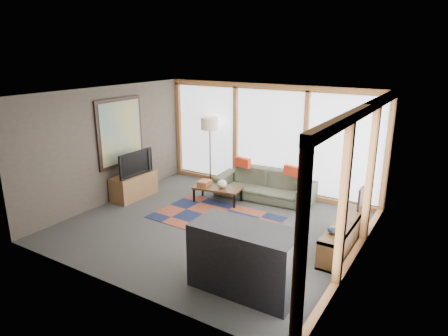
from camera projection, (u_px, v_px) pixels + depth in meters
The scene contains 17 objects.
ground at pixel (213, 226), 7.90m from camera, with size 5.50×5.50×0.00m, color #333230.
room_envelope at pixel (250, 148), 7.67m from camera, with size 5.52×5.02×2.62m.
rug at pixel (216, 217), 8.29m from camera, with size 2.52×1.62×0.01m, color brown.
sofa at pixel (265, 185), 9.28m from camera, with size 2.28×0.89×0.67m, color #373727.
pillow_left at pixel (243, 162), 9.47m from camera, with size 0.41×0.12×0.22m, color red.
pillow_right at pixel (293, 171), 8.80m from camera, with size 0.41×0.12×0.23m, color red.
floor_lamp at pixel (210, 151), 10.14m from camera, with size 0.44×0.44×1.73m, color black, non-canonical shape.
coffee_table at pixel (218, 194), 9.11m from camera, with size 1.07×0.53×0.36m, color #2F1F0E, non-canonical shape.
book_stack at pixel (204, 183), 9.18m from camera, with size 0.24×0.31×0.10m, color brown.
vase at pixel (222, 184), 8.98m from camera, with size 0.22×0.22×0.19m, color beige.
bookshelf at pixel (344, 235), 6.99m from camera, with size 0.35×1.94×0.49m, color #2F1F0E, non-canonical shape.
bowl_a at pixel (334, 230), 6.49m from camera, with size 0.22×0.22×0.11m, color black.
bowl_b at pixel (342, 225), 6.72m from camera, with size 0.16×0.16×0.08m, color black.
shelf_picture at pixel (361, 199), 7.41m from camera, with size 0.04×0.32×0.42m, color black.
tv_console at pixel (134, 186), 9.36m from camera, with size 0.48×1.14×0.57m, color brown.
television at pixel (133, 163), 9.13m from camera, with size 1.00×0.13×0.57m, color black.
bar_counter at pixel (245, 259), 5.70m from camera, with size 1.55×0.72×0.98m, color black.
Camera 1 is at (3.97, -6.05, 3.38)m, focal length 32.00 mm.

